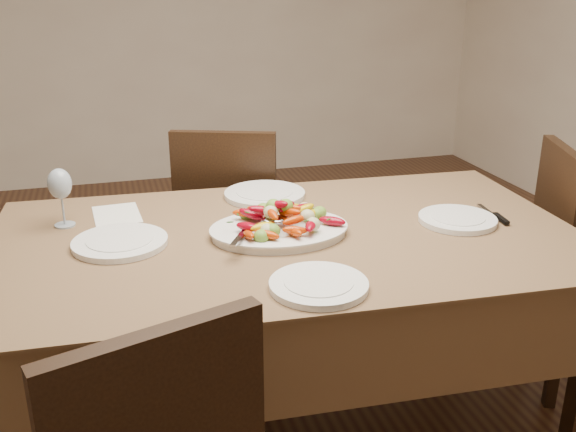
% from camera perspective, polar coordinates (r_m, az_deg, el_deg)
% --- Properties ---
extents(floor, '(6.00, 6.00, 0.00)m').
position_cam_1_polar(floor, '(2.57, -1.77, -15.69)').
color(floor, '#3C2212').
rests_on(floor, ground).
extents(dining_table, '(1.90, 1.14, 0.76)m').
position_cam_1_polar(dining_table, '(2.19, 0.00, -10.88)').
color(dining_table, brown).
rests_on(dining_table, ground).
extents(chair_far, '(0.54, 0.54, 0.95)m').
position_cam_1_polar(chair_far, '(2.86, -4.89, -0.97)').
color(chair_far, black).
rests_on(chair_far, ground).
extents(serving_platter, '(0.44, 0.34, 0.02)m').
position_cam_1_polar(serving_platter, '(2.01, -0.80, -1.39)').
color(serving_platter, white).
rests_on(serving_platter, dining_table).
extents(roasted_vegetables, '(0.36, 0.25, 0.09)m').
position_cam_1_polar(roasted_vegetables, '(1.99, -0.80, 0.13)').
color(roasted_vegetables, maroon).
rests_on(roasted_vegetables, serving_platter).
extents(serving_spoon, '(0.28, 0.17, 0.03)m').
position_cam_1_polar(serving_spoon, '(1.95, -2.44, -0.94)').
color(serving_spoon, '#9EA0A8').
rests_on(serving_spoon, serving_platter).
extents(plate_left, '(0.28, 0.28, 0.02)m').
position_cam_1_polar(plate_left, '(2.00, -14.70, -2.30)').
color(plate_left, white).
rests_on(plate_left, dining_table).
extents(plate_right, '(0.25, 0.25, 0.02)m').
position_cam_1_polar(plate_right, '(2.18, 14.82, -0.31)').
color(plate_right, white).
rests_on(plate_right, dining_table).
extents(plate_far, '(0.30, 0.30, 0.02)m').
position_cam_1_polar(plate_far, '(2.36, -2.09, 1.93)').
color(plate_far, white).
rests_on(plate_far, dining_table).
extents(plate_near, '(0.26, 0.26, 0.02)m').
position_cam_1_polar(plate_near, '(1.67, 2.74, -6.18)').
color(plate_near, white).
rests_on(plate_near, dining_table).
extents(wine_glass, '(0.08, 0.08, 0.20)m').
position_cam_1_polar(wine_glass, '(2.17, -19.51, 1.68)').
color(wine_glass, '#8C99A5').
rests_on(wine_glass, dining_table).
extents(menu_card, '(0.16, 0.22, 0.00)m').
position_cam_1_polar(menu_card, '(2.26, -14.98, 0.13)').
color(menu_card, silver).
rests_on(menu_card, dining_table).
extents(table_knife, '(0.04, 0.20, 0.01)m').
position_cam_1_polar(table_knife, '(2.27, 17.83, 0.06)').
color(table_knife, '#9EA0A8').
rests_on(table_knife, dining_table).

